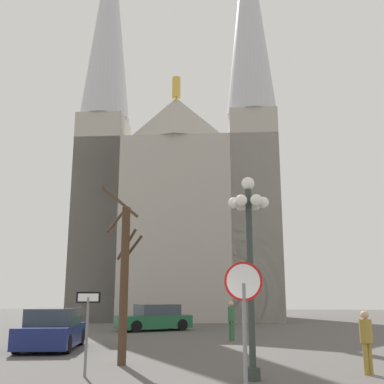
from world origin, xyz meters
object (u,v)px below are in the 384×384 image
object	(u,v)px
stop_sign	(244,304)
street_lamp	(250,244)
parked_car_far_green	(155,318)
parked_car_near_navy	(52,330)
pedestrian_standing	(231,317)
one_way_arrow_sign	(87,321)
cathedral	(181,196)
pedestrian_walking	(366,336)
bare_tree	(124,277)

from	to	relation	value
stop_sign	street_lamp	size ratio (longest dim) A/B	0.52
street_lamp	parked_car_far_green	bearing A→B (deg)	108.37
parked_car_near_navy	pedestrian_standing	distance (m)	7.74
stop_sign	street_lamp	xyz separation A→B (m)	(0.21, 2.67, 1.43)
stop_sign	parked_car_far_green	size ratio (longest dim) A/B	0.59
street_lamp	one_way_arrow_sign	bearing A→B (deg)	178.34
parked_car_near_navy	street_lamp	bearing A→B (deg)	-38.34
street_lamp	pedestrian_standing	bearing A→B (deg)	93.61
cathedral	parked_car_far_green	world-z (taller)	cathedral
stop_sign	pedestrian_walking	size ratio (longest dim) A/B	1.65
street_lamp	parked_car_far_green	distance (m)	16.27
parked_car_near_navy	bare_tree	bearing A→B (deg)	-45.71
stop_sign	pedestrian_standing	size ratio (longest dim) A/B	1.53
parked_car_far_green	bare_tree	bearing A→B (deg)	-84.15
parked_car_far_green	stop_sign	bearing A→B (deg)	-74.86
parked_car_near_navy	pedestrian_walking	distance (m)	11.28
cathedral	street_lamp	distance (m)	28.76
one_way_arrow_sign	street_lamp	bearing A→B (deg)	-1.66
parked_car_far_green	pedestrian_standing	distance (m)	7.16
one_way_arrow_sign	stop_sign	bearing A→B (deg)	-35.39
pedestrian_walking	stop_sign	bearing A→B (deg)	-130.11
bare_tree	parked_car_far_green	size ratio (longest dim) A/B	1.18
cathedral	parked_car_far_green	bearing A→B (deg)	-89.90
one_way_arrow_sign	street_lamp	xyz separation A→B (m)	(4.15, -0.12, 1.92)
cathedral	one_way_arrow_sign	world-z (taller)	cathedral
pedestrian_standing	parked_car_near_navy	bearing A→B (deg)	-149.87
parked_car_near_navy	pedestrian_standing	size ratio (longest dim) A/B	2.56
bare_tree	pedestrian_standing	size ratio (longest dim) A/B	3.06
pedestrian_walking	one_way_arrow_sign	bearing A→B (deg)	-172.16
cathedral	parked_car_near_navy	distance (m)	23.80
bare_tree	parked_car_far_green	distance (m)	13.35
parked_car_near_navy	parked_car_far_green	world-z (taller)	parked_car_near_navy
one_way_arrow_sign	parked_car_far_green	size ratio (longest dim) A/B	0.47
stop_sign	pedestrian_standing	xyz separation A→B (m)	(-0.40, 12.33, -0.79)
street_lamp	parked_car_near_navy	distance (m)	9.65
pedestrian_walking	pedestrian_standing	xyz separation A→B (m)	(-3.57, 8.56, 0.09)
bare_tree	pedestrian_walking	bearing A→B (deg)	-8.51
stop_sign	street_lamp	bearing A→B (deg)	85.42
stop_sign	parked_car_far_green	xyz separation A→B (m)	(-4.85, 17.92, -1.14)
pedestrian_walking	pedestrian_standing	distance (m)	9.28
bare_tree	pedestrian_standing	world-z (taller)	bare_tree
bare_tree	pedestrian_walking	distance (m)	6.93
pedestrian_standing	stop_sign	bearing A→B (deg)	-88.16
cathedral	parked_car_near_navy	size ratio (longest dim) A/B	8.37
bare_tree	pedestrian_walking	size ratio (longest dim) A/B	3.31
one_way_arrow_sign	bare_tree	bearing A→B (deg)	77.68
parked_car_near_navy	parked_car_far_green	bearing A→B (deg)	76.70
bare_tree	one_way_arrow_sign	bearing A→B (deg)	-102.32
stop_sign	pedestrian_standing	world-z (taller)	stop_sign
one_way_arrow_sign	pedestrian_standing	size ratio (longest dim) A/B	1.21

